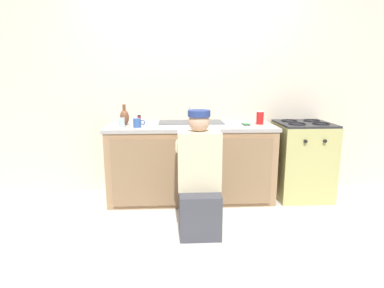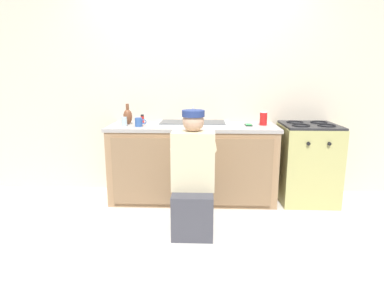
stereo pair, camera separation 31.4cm
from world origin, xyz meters
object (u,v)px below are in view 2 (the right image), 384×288
Objects in this scene: spice_bottle_red at (142,119)px; vase_decorative at (128,116)px; sink_double_basin at (193,123)px; coffee_mug at (139,122)px; soda_cup_red at (263,118)px; plumber_person at (193,183)px; stove_range at (307,163)px; water_glass at (124,121)px; cell_phone at (248,125)px.

spice_bottle_red is 0.46× the size of vase_decorative.
vase_decorative is (-0.74, 0.04, 0.07)m from sink_double_basin.
spice_bottle_red is 0.21m from coffee_mug.
soda_cup_red is 1.52m from vase_decorative.
sink_double_basin is 0.59m from spice_bottle_red.
stove_range is at bearing 32.32° from plumber_person.
sink_double_basin is at bearing 6.87° from water_glass.
stove_range is 7.08× the size of coffee_mug.
spice_bottle_red is at bearing 177.28° from stove_range.
plumber_person reaches higher than coffee_mug.
plumber_person is 1.07m from cell_phone.
coffee_mug is at bearing -168.18° from sink_double_basin.
spice_bottle_red is (0.16, 0.18, 0.00)m from water_glass.
soda_cup_red is at bearing 1.96° from sink_double_basin.
cell_phone is 1.20m from coffee_mug.
coffee_mug is (0.00, -0.21, -0.00)m from spice_bottle_red.
plumber_person reaches higher than stove_range.
water_glass is (-0.74, -0.09, 0.03)m from sink_double_basin.
cell_phone is at bearing 179.58° from stove_range.
water_glass is at bearing -176.12° from cell_phone.
water_glass is at bearing 137.67° from plumber_person.
coffee_mug is at bearing -173.80° from soda_cup_red.
stove_range is 0.81× the size of plumber_person.
soda_cup_red is (0.78, 0.03, 0.06)m from sink_double_basin.
soda_cup_red is 1.09× the size of cell_phone.
plumber_person is (-1.26, -0.79, 0.02)m from stove_range.
sink_double_basin is 0.90× the size of stove_range.
sink_double_basin is 6.35× the size of coffee_mug.
stove_range is 3.88× the size of vase_decorative.
plumber_person is 10.52× the size of spice_bottle_red.
spice_bottle_red is 0.75× the size of cell_phone.
water_glass is at bearing -173.13° from sink_double_basin.
sink_double_basin is at bearing -3.35° from vase_decorative.
soda_cup_red reaches higher than water_glass.
plumber_person is at bearing -47.93° from coffee_mug.
spice_bottle_red is 1.20m from cell_phone.
cell_phone is at bearing 0.25° from sink_double_basin.
cell_phone is at bearing 53.85° from plumber_person.
sink_double_basin reaches higher than water_glass.
sink_double_basin is at bearing 179.90° from stove_range.
water_glass is 0.95× the size of spice_bottle_red.
stove_range is 0.71m from soda_cup_red.
sink_double_basin is 5.71× the size of cell_phone.
water_glass is 1.36m from cell_phone.
plumber_person is at bearing -87.67° from sink_double_basin.
sink_double_basin is 8.00× the size of water_glass.
cell_phone is 1.11× the size of coffee_mug.
sink_double_basin is 0.62m from cell_phone.
cell_phone is 1.36m from vase_decorative.
soda_cup_red is at bearing 8.26° from cell_phone.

